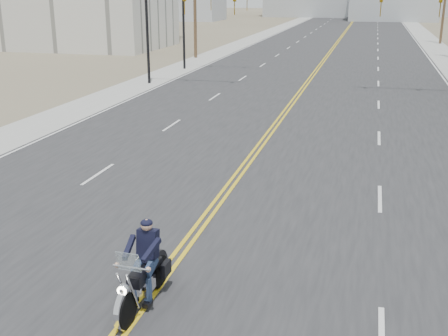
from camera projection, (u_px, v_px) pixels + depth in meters
road at (338, 41)px, 72.83m from camera, size 20.00×200.00×0.01m
sidewalk_left at (251, 40)px, 75.59m from camera, size 3.00×200.00×0.01m
sidewalk_right at (432, 44)px, 70.07m from camera, size 3.00×200.00×0.01m
traffic_mast_left at (174, 13)px, 38.45m from camera, size 7.10×0.26×7.00m
traffic_mast_far at (203, 10)px, 45.93m from camera, size 6.10×0.26×7.00m
utility_pole_left at (195, 0)px, 53.88m from camera, size 2.20×0.30×10.50m
motorcyclist at (142, 266)px, 11.80m from camera, size 1.08×2.42×1.87m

